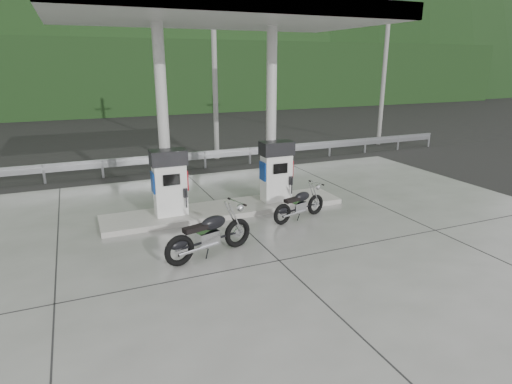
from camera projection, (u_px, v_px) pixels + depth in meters
name	position (u px, v px, depth m)	size (l,w,h in m)	color
ground	(261.00, 244.00, 10.26)	(160.00, 160.00, 0.00)	black
forecourt_apron	(261.00, 244.00, 10.26)	(18.00, 14.00, 0.02)	slate
pump_island	(226.00, 209.00, 12.44)	(7.00, 1.40, 0.15)	#9B9990
gas_pump_left	(170.00, 183.00, 11.55)	(0.95, 0.55, 1.80)	white
gas_pump_right	(276.00, 171.00, 12.75)	(0.95, 0.55, 1.80)	white
canopy_column_left	(163.00, 122.00, 11.44)	(0.30, 0.30, 5.00)	silver
canopy_column_right	(271.00, 116.00, 12.64)	(0.30, 0.30, 5.00)	silver
canopy_roof	(222.00, 14.00, 10.90)	(8.50, 5.00, 0.40)	silver
guardrail	(181.00, 153.00, 17.10)	(26.00, 0.16, 1.42)	#95979C
road	(164.00, 154.00, 20.38)	(60.00, 7.00, 0.01)	black
utility_pole_b	(215.00, 67.00, 18.21)	(0.22, 0.22, 8.00)	gray
utility_pole_c	(385.00, 66.00, 21.59)	(0.22, 0.22, 8.00)	gray
tree_band	(117.00, 77.00, 35.80)	(80.00, 6.00, 6.00)	black
forested_hills	(98.00, 92.00, 63.07)	(100.00, 40.00, 140.00)	black
motorcycle_left	(299.00, 205.00, 11.76)	(1.74, 0.55, 0.82)	black
motorcycle_right	(210.00, 235.00, 9.49)	(2.09, 0.66, 0.99)	black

